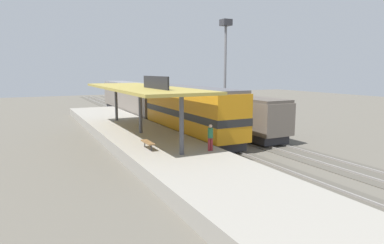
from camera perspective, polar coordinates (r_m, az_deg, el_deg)
ground_plane at (r=30.60m, az=3.14°, el=-2.51°), size 120.00×120.00×0.00m
track_near at (r=29.67m, az=-0.22°, el=-2.79°), size 3.20×110.00×0.16m
track_far at (r=31.95m, az=7.19°, el=-2.03°), size 3.20×110.00×0.16m
platform at (r=27.88m, az=-8.72°, el=-2.77°), size 6.00×44.00×0.90m
station_canopy at (r=27.28m, az=-8.86°, el=5.63°), size 5.20×18.00×4.70m
platform_bench at (r=21.90m, az=-7.57°, el=-3.50°), size 0.44×1.70×0.50m
locomotive at (r=29.47m, az=-0.40°, el=1.82°), size 2.93×14.43×4.44m
passenger_carriage_single at (r=46.23m, az=-10.35°, el=4.06°), size 2.90×20.00×4.24m
freight_car at (r=31.24m, az=7.76°, el=1.32°), size 2.80×12.00×3.54m
light_mast at (r=38.90m, az=5.75°, el=12.28°), size 1.10×1.10×11.70m
person_waiting at (r=21.21m, az=3.17°, el=-2.43°), size 0.34×0.34×1.71m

